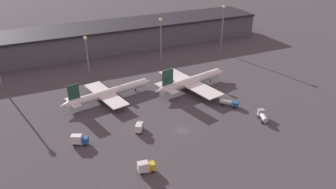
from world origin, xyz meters
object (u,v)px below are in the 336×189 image
Objects in this scene: service_vehicle_0 at (79,140)px; service_vehicle_1 at (263,116)px; service_vehicle_2 at (139,127)px; airplane_0 at (108,93)px; service_vehicle_3 at (229,103)px; airplane_1 at (191,81)px; service_vehicle_4 at (146,167)px.

service_vehicle_1 is at bearing 15.37° from service_vehicle_0.
service_vehicle_0 reaches higher than service_vehicle_2.
service_vehicle_1 is (48.08, -40.92, -1.21)m from airplane_0.
service_vehicle_2 is 39.84m from service_vehicle_3.
service_vehicle_3 is (-5.20, 14.22, -0.22)m from service_vehicle_1.
service_vehicle_4 is at bearing -143.32° from airplane_1.
airplane_1 reaches higher than service_vehicle_4.
service_vehicle_2 is at bearing -157.07° from airplane_1.
airplane_0 is 7.95× the size of service_vehicle_2.
service_vehicle_4 reaches higher than service_vehicle_1.
service_vehicle_4 reaches higher than service_vehicle_0.
service_vehicle_0 is 26.92m from service_vehicle_4.
service_vehicle_0 is 1.10× the size of service_vehicle_2.
airplane_1 is 7.49× the size of service_vehicle_2.
service_vehicle_3 is at bearing -85.52° from airplane_1.
airplane_1 is at bearing -20.12° from airplane_0.
service_vehicle_1 reaches higher than service_vehicle_3.
service_vehicle_1 is 51.88m from service_vehicle_4.
airplane_1 reaches higher than airplane_0.
airplane_1 is (36.69, -5.41, 0.55)m from airplane_0.
service_vehicle_4 is at bearing -29.62° from service_vehicle_0.
airplane_0 is at bearing 159.88° from airplane_1.
service_vehicle_0 reaches higher than service_vehicle_1.
airplane_1 is 7.53× the size of service_vehicle_4.
service_vehicle_3 is at bearing -43.64° from airplane_0.
service_vehicle_2 is at bearing 81.98° from service_vehicle_4.
airplane_0 is at bearing 83.81° from service_vehicle_0.
service_vehicle_0 is (-17.91, -27.72, -0.94)m from airplane_0.
service_vehicle_2 is at bearing -95.58° from airplane_0.
airplane_1 is 59.00m from service_vehicle_0.
airplane_0 is 1.06× the size of airplane_1.
service_vehicle_1 is 0.96× the size of service_vehicle_3.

